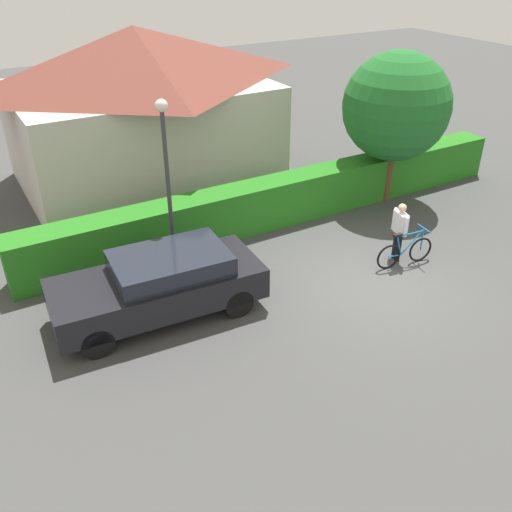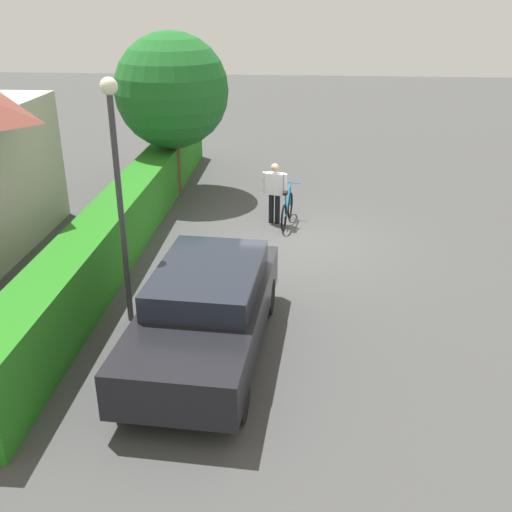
# 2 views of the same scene
# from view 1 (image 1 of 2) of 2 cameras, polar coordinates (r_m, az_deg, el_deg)

# --- Properties ---
(ground_plane) EXTENTS (60.00, 60.00, 0.00)m
(ground_plane) POSITION_cam_1_polar(r_m,az_deg,el_deg) (13.63, 12.06, -2.72)
(ground_plane) COLOR #424242
(hedge_row) EXTENTS (15.23, 0.90, 1.31)m
(hedge_row) POSITION_cam_1_polar(r_m,az_deg,el_deg) (16.04, 3.09, 5.87)
(hedge_row) COLOR #25731C
(hedge_row) RESTS_ON ground
(house_distant) EXTENTS (8.11, 5.93, 4.88)m
(house_distant) POSITION_cam_1_polar(r_m,az_deg,el_deg) (18.65, -11.77, 14.83)
(house_distant) COLOR beige
(house_distant) RESTS_ON ground
(parked_car_near) EXTENTS (4.57, 2.10, 1.43)m
(parked_car_near) POSITION_cam_1_polar(r_m,az_deg,el_deg) (12.06, -9.75, -2.79)
(parked_car_near) COLOR black
(parked_car_near) RESTS_ON ground
(bicycle) EXTENTS (1.61, 0.50, 0.96)m
(bicycle) POSITION_cam_1_polar(r_m,az_deg,el_deg) (14.35, 14.99, 0.43)
(bicycle) COLOR black
(bicycle) RESTS_ON ground
(person_rider) EXTENTS (0.30, 0.62, 1.55)m
(person_rider) POSITION_cam_1_polar(r_m,az_deg,el_deg) (14.32, 14.48, 2.81)
(person_rider) COLOR black
(person_rider) RESTS_ON ground
(street_lamp) EXTENTS (0.28, 0.28, 4.23)m
(street_lamp) POSITION_cam_1_polar(r_m,az_deg,el_deg) (12.75, -9.14, 9.07)
(street_lamp) COLOR #38383D
(street_lamp) RESTS_ON ground
(tree_kerbside) EXTENTS (3.12, 3.12, 4.48)m
(tree_kerbside) POSITION_cam_1_polar(r_m,az_deg,el_deg) (17.07, 14.16, 14.59)
(tree_kerbside) COLOR brown
(tree_kerbside) RESTS_ON ground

